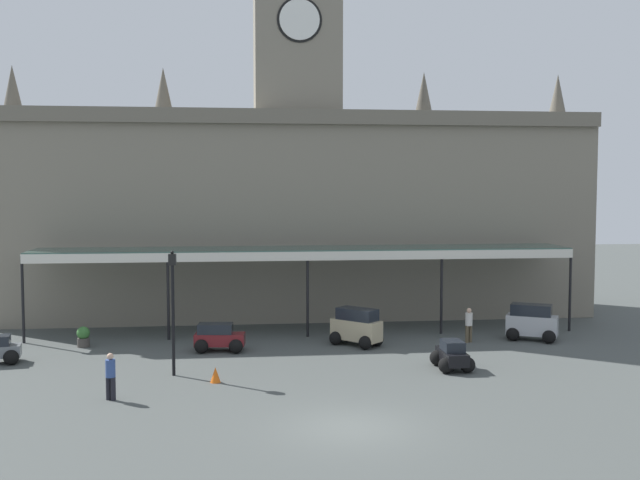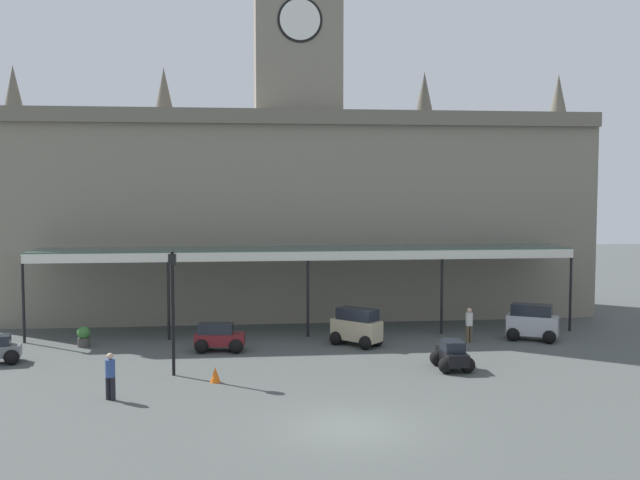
{
  "view_description": "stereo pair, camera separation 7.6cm",
  "coord_description": "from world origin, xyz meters",
  "px_view_note": "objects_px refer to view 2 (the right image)",
  "views": [
    {
      "loc": [
        -3.49,
        -22.49,
        7.47
      ],
      "look_at": [
        0.0,
        8.68,
        5.24
      ],
      "focal_mm": 41.96,
      "sensor_mm": 36.0,
      "label": 1
    },
    {
      "loc": [
        -3.41,
        -22.5,
        7.47
      ],
      "look_at": [
        0.0,
        8.68,
        5.24
      ],
      "focal_mm": 41.96,
      "sensor_mm": 36.0,
      "label": 2
    }
  ],
  "objects_px": {
    "traffic_cone": "(215,375)",
    "car_silver_van": "(532,324)",
    "car_maroon_estate": "(219,339)",
    "victorian_lamppost": "(173,298)",
    "car_beige_van": "(357,329)",
    "car_black_sedan": "(452,357)",
    "pedestrian_beside_cars": "(469,324)",
    "pedestrian_near_entrance": "(110,374)",
    "planter_near_kerb": "(84,336)"
  },
  "relations": [
    {
      "from": "traffic_cone",
      "to": "car_silver_van",
      "type": "bearing_deg",
      "value": 22.42
    },
    {
      "from": "car_maroon_estate",
      "to": "planter_near_kerb",
      "type": "relative_size",
      "value": 2.43
    },
    {
      "from": "traffic_cone",
      "to": "pedestrian_near_entrance",
      "type": "bearing_deg",
      "value": -151.0
    },
    {
      "from": "car_silver_van",
      "to": "pedestrian_near_entrance",
      "type": "height_order",
      "value": "car_silver_van"
    },
    {
      "from": "victorian_lamppost",
      "to": "car_beige_van",
      "type": "bearing_deg",
      "value": 30.38
    },
    {
      "from": "planter_near_kerb",
      "to": "car_black_sedan",
      "type": "bearing_deg",
      "value": -20.83
    },
    {
      "from": "pedestrian_near_entrance",
      "to": "victorian_lamppost",
      "type": "bearing_deg",
      "value": 59.53
    },
    {
      "from": "car_black_sedan",
      "to": "planter_near_kerb",
      "type": "bearing_deg",
      "value": 159.17
    },
    {
      "from": "car_silver_van",
      "to": "victorian_lamppost",
      "type": "xyz_separation_m",
      "value": [
        -16.79,
        -4.98,
        2.28
      ]
    },
    {
      "from": "car_black_sedan",
      "to": "traffic_cone",
      "type": "relative_size",
      "value": 3.46
    },
    {
      "from": "car_beige_van",
      "to": "pedestrian_beside_cars",
      "type": "height_order",
      "value": "car_beige_van"
    },
    {
      "from": "car_beige_van",
      "to": "pedestrian_near_entrance",
      "type": "bearing_deg",
      "value": -141.39
    },
    {
      "from": "car_black_sedan",
      "to": "pedestrian_beside_cars",
      "type": "height_order",
      "value": "pedestrian_beside_cars"
    },
    {
      "from": "pedestrian_near_entrance",
      "to": "pedestrian_beside_cars",
      "type": "height_order",
      "value": "same"
    },
    {
      "from": "car_silver_van",
      "to": "pedestrian_beside_cars",
      "type": "distance_m",
      "value": 3.22
    },
    {
      "from": "car_maroon_estate",
      "to": "planter_near_kerb",
      "type": "bearing_deg",
      "value": 165.49
    },
    {
      "from": "car_silver_van",
      "to": "pedestrian_near_entrance",
      "type": "bearing_deg",
      "value": -156.26
    },
    {
      "from": "pedestrian_near_entrance",
      "to": "pedestrian_beside_cars",
      "type": "distance_m",
      "value": 17.47
    },
    {
      "from": "car_black_sedan",
      "to": "car_beige_van",
      "type": "distance_m",
      "value": 5.89
    },
    {
      "from": "victorian_lamppost",
      "to": "planter_near_kerb",
      "type": "height_order",
      "value": "victorian_lamppost"
    },
    {
      "from": "car_beige_van",
      "to": "victorian_lamppost",
      "type": "bearing_deg",
      "value": -149.62
    },
    {
      "from": "car_black_sedan",
      "to": "pedestrian_near_entrance",
      "type": "bearing_deg",
      "value": -167.0
    },
    {
      "from": "pedestrian_near_entrance",
      "to": "planter_near_kerb",
      "type": "relative_size",
      "value": 1.74
    },
    {
      "from": "car_maroon_estate",
      "to": "pedestrian_near_entrance",
      "type": "bearing_deg",
      "value": -115.68
    },
    {
      "from": "car_maroon_estate",
      "to": "car_black_sedan",
      "type": "bearing_deg",
      "value": -24.74
    },
    {
      "from": "car_beige_van",
      "to": "planter_near_kerb",
      "type": "height_order",
      "value": "car_beige_van"
    },
    {
      "from": "car_maroon_estate",
      "to": "car_beige_van",
      "type": "xyz_separation_m",
      "value": [
        6.42,
        0.53,
        0.24
      ]
    },
    {
      "from": "car_maroon_estate",
      "to": "traffic_cone",
      "type": "relative_size",
      "value": 3.93
    },
    {
      "from": "planter_near_kerb",
      "to": "car_maroon_estate",
      "type": "bearing_deg",
      "value": -14.51
    },
    {
      "from": "pedestrian_near_entrance",
      "to": "traffic_cone",
      "type": "relative_size",
      "value": 2.82
    },
    {
      "from": "car_maroon_estate",
      "to": "planter_near_kerb",
      "type": "distance_m",
      "value": 6.53
    },
    {
      "from": "car_maroon_estate",
      "to": "victorian_lamppost",
      "type": "height_order",
      "value": "victorian_lamppost"
    },
    {
      "from": "car_maroon_estate",
      "to": "car_beige_van",
      "type": "distance_m",
      "value": 6.45
    },
    {
      "from": "car_silver_van",
      "to": "victorian_lamppost",
      "type": "height_order",
      "value": "victorian_lamppost"
    },
    {
      "from": "planter_near_kerb",
      "to": "victorian_lamppost",
      "type": "bearing_deg",
      "value": -51.6
    },
    {
      "from": "car_silver_van",
      "to": "victorian_lamppost",
      "type": "distance_m",
      "value": 17.66
    },
    {
      "from": "pedestrian_beside_cars",
      "to": "victorian_lamppost",
      "type": "bearing_deg",
      "value": -160.44
    },
    {
      "from": "car_black_sedan",
      "to": "pedestrian_near_entrance",
      "type": "relative_size",
      "value": 1.23
    },
    {
      "from": "car_black_sedan",
      "to": "traffic_cone",
      "type": "xyz_separation_m",
      "value": [
        -9.61,
        -1.06,
        -0.21
      ]
    },
    {
      "from": "car_beige_van",
      "to": "planter_near_kerb",
      "type": "xyz_separation_m",
      "value": [
        -12.75,
        1.11,
        -0.32
      ]
    },
    {
      "from": "pedestrian_beside_cars",
      "to": "pedestrian_near_entrance",
      "type": "bearing_deg",
      "value": -152.48
    },
    {
      "from": "planter_near_kerb",
      "to": "car_silver_van",
      "type": "bearing_deg",
      "value": -2.35
    },
    {
      "from": "car_maroon_estate",
      "to": "pedestrian_beside_cars",
      "type": "xyz_separation_m",
      "value": [
        11.9,
        0.6,
        0.34
      ]
    },
    {
      "from": "car_black_sedan",
      "to": "car_silver_van",
      "type": "distance_m",
      "value": 7.57
    },
    {
      "from": "car_beige_van",
      "to": "traffic_cone",
      "type": "height_order",
      "value": "car_beige_van"
    },
    {
      "from": "victorian_lamppost",
      "to": "traffic_cone",
      "type": "relative_size",
      "value": 8.39
    },
    {
      "from": "car_black_sedan",
      "to": "car_maroon_estate",
      "type": "bearing_deg",
      "value": 155.26
    },
    {
      "from": "car_black_sedan",
      "to": "planter_near_kerb",
      "type": "height_order",
      "value": "car_black_sedan"
    },
    {
      "from": "pedestrian_near_entrance",
      "to": "pedestrian_beside_cars",
      "type": "relative_size",
      "value": 1.0
    },
    {
      "from": "car_beige_van",
      "to": "car_black_sedan",
      "type": "bearing_deg",
      "value": -57.32
    }
  ]
}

